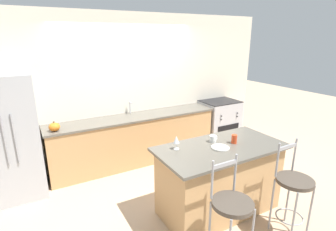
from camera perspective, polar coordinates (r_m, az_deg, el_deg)
ground_plane at (r=4.82m, az=-5.31°, el=-11.50°), size 18.00×18.00×0.00m
wall_back at (r=4.93m, az=-8.81°, el=5.76°), size 6.00×0.07×2.70m
back_counter at (r=4.92m, az=-7.12°, el=-5.10°), size 3.08×0.63×0.90m
sink_faucet at (r=4.90m, az=-8.20°, el=2.02°), size 0.02×0.13×0.22m
kitchen_island at (r=3.63m, az=11.10°, el=-13.37°), size 1.68×0.85×0.94m
refrigerator at (r=4.38m, az=-30.95°, el=-4.00°), size 0.72×0.78×1.81m
oven_range at (r=5.86m, az=11.02°, el=-1.42°), size 0.77×0.63×0.96m
bar_stool_near at (r=2.86m, az=13.61°, el=-19.81°), size 0.42×0.42×1.14m
bar_stool_far at (r=3.46m, az=25.55°, el=-14.13°), size 0.42×0.42×1.14m
dinner_plate at (r=3.38m, az=11.31°, el=-6.81°), size 0.23×0.23×0.02m
wine_glass at (r=3.24m, az=1.82°, el=-5.34°), size 0.08×0.08×0.17m
coffee_mug at (r=3.54m, az=9.79°, el=-5.01°), size 0.12×0.09×0.09m
tumbler_cup at (r=3.55m, az=14.21°, el=-4.98°), size 0.07×0.07×0.12m
pumpkin_decoration at (r=4.32m, az=-23.50°, el=-2.30°), size 0.17×0.17×0.15m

